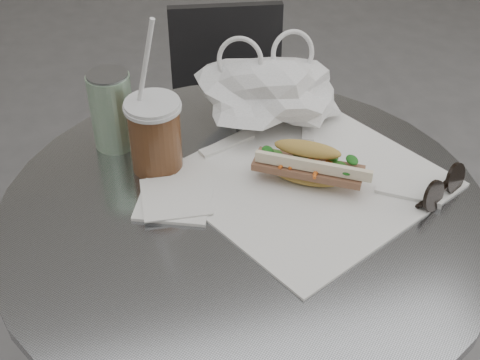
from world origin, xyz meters
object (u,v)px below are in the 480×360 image
object	(u,v)px
iced_coffee	(155,134)
drink_can	(112,110)
chair_far	(231,161)
sunglasses	(443,188)
banh_mi	(308,164)
cafe_table	(244,323)

from	to	relation	value
iced_coffee	drink_can	bearing A→B (deg)	124.87
chair_far	sunglasses	xyz separation A→B (m)	(0.15, -0.73, 0.44)
banh_mi	sunglasses	world-z (taller)	banh_mi
cafe_table	banh_mi	bearing A→B (deg)	15.87
banh_mi	iced_coffee	bearing A→B (deg)	-173.41
sunglasses	drink_can	size ratio (longest dim) A/B	0.77
chair_far	drink_can	size ratio (longest dim) A/B	5.14
cafe_table	iced_coffee	size ratio (longest dim) A/B	2.86
cafe_table	sunglasses	xyz separation A→B (m)	(0.30, -0.06, 0.29)
sunglasses	drink_can	bearing A→B (deg)	119.50
chair_far	sunglasses	distance (m)	0.86
banh_mi	sunglasses	xyz separation A→B (m)	(0.19, -0.09, -0.02)
chair_far	banh_mi	bearing A→B (deg)	95.92
sunglasses	drink_can	world-z (taller)	drink_can
banh_mi	sunglasses	distance (m)	0.21
banh_mi	drink_can	world-z (taller)	drink_can
iced_coffee	sunglasses	distance (m)	0.46
chair_far	banh_mi	world-z (taller)	banh_mi
sunglasses	cafe_table	bearing A→B (deg)	139.45
iced_coffee	drink_can	size ratio (longest dim) A/B	1.93
iced_coffee	drink_can	distance (m)	0.10
chair_far	iced_coffee	xyz separation A→B (m)	(-0.26, -0.52, 0.49)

